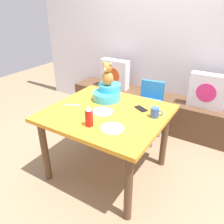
# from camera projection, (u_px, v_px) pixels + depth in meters

# --- Properties ---
(ground_plane) EXTENTS (8.00, 8.00, 0.00)m
(ground_plane) POSITION_uv_depth(u_px,v_px,m) (107.00, 170.00, 2.53)
(ground_plane) COLOR #8C7256
(back_wall) EXTENTS (4.40, 0.10, 2.60)m
(back_wall) POSITION_uv_depth(u_px,v_px,m) (166.00, 33.00, 3.11)
(back_wall) COLOR silver
(back_wall) RESTS_ON ground_plane
(window_bench) EXTENTS (2.60, 0.44, 0.46)m
(window_bench) POSITION_uv_depth(u_px,v_px,m) (152.00, 109.00, 3.39)
(window_bench) COLOR brown
(window_bench) RESTS_ON ground_plane
(pillow_floral_left) EXTENTS (0.44, 0.15, 0.44)m
(pillow_floral_left) POSITION_uv_depth(u_px,v_px,m) (115.00, 74.00, 3.47)
(pillow_floral_left) COLOR silver
(pillow_floral_left) RESTS_ON window_bench
(pillow_floral_right) EXTENTS (0.44, 0.15, 0.44)m
(pillow_floral_right) POSITION_uv_depth(u_px,v_px,m) (207.00, 91.00, 2.84)
(pillow_floral_right) COLOR silver
(pillow_floral_right) RESTS_ON window_bench
(dining_table) EXTENTS (1.13, 1.02, 0.74)m
(dining_table) POSITION_uv_depth(u_px,v_px,m) (107.00, 121.00, 2.24)
(dining_table) COLOR orange
(dining_table) RESTS_ON ground_plane
(highchair) EXTENTS (0.36, 0.48, 0.79)m
(highchair) POSITION_uv_depth(u_px,v_px,m) (149.00, 104.00, 2.87)
(highchair) COLOR #2672B2
(highchair) RESTS_ON ground_plane
(infant_seat_teal) EXTENTS (0.30, 0.33, 0.16)m
(infant_seat_teal) POSITION_uv_depth(u_px,v_px,m) (108.00, 93.00, 2.43)
(infant_seat_teal) COLOR #35A9D0
(infant_seat_teal) RESTS_ON dining_table
(teddy_bear) EXTENTS (0.13, 0.12, 0.25)m
(teddy_bear) POSITION_uv_depth(u_px,v_px,m) (107.00, 75.00, 2.34)
(teddy_bear) COLOR #A67638
(teddy_bear) RESTS_ON infant_seat_teal
(ketchup_bottle) EXTENTS (0.07, 0.07, 0.18)m
(ketchup_bottle) POSITION_uv_depth(u_px,v_px,m) (89.00, 117.00, 1.91)
(ketchup_bottle) COLOR red
(ketchup_bottle) RESTS_ON dining_table
(coffee_mug) EXTENTS (0.12, 0.08, 0.09)m
(coffee_mug) POSITION_uv_depth(u_px,v_px,m) (155.00, 112.00, 2.07)
(coffee_mug) COLOR #335999
(coffee_mug) RESTS_ON dining_table
(dinner_plate_near) EXTENTS (0.20, 0.20, 0.01)m
(dinner_plate_near) POSITION_uv_depth(u_px,v_px,m) (112.00, 128.00, 1.90)
(dinner_plate_near) COLOR white
(dinner_plate_near) RESTS_ON dining_table
(dinner_plate_far) EXTENTS (0.20, 0.20, 0.01)m
(dinner_plate_far) POSITION_uv_depth(u_px,v_px,m) (103.00, 112.00, 2.18)
(dinner_plate_far) COLOR white
(dinner_plate_far) RESTS_ON dining_table
(cell_phone) EXTENTS (0.16, 0.13, 0.01)m
(cell_phone) POSITION_uv_depth(u_px,v_px,m) (141.00, 109.00, 2.24)
(cell_phone) COLOR black
(cell_phone) RESTS_ON dining_table
(table_fork) EXTENTS (0.16, 0.09, 0.01)m
(table_fork) POSITION_uv_depth(u_px,v_px,m) (72.00, 105.00, 2.32)
(table_fork) COLOR silver
(table_fork) RESTS_ON dining_table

